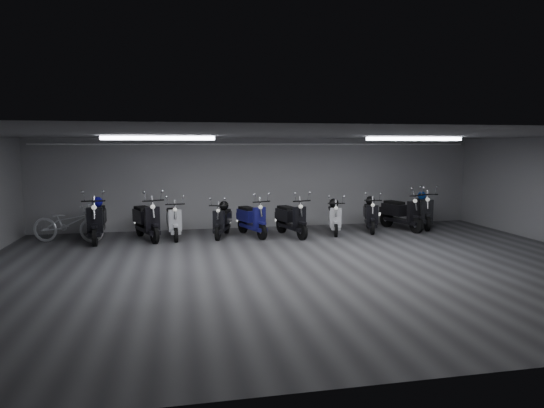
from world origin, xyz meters
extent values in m
cube|color=#3A3A3D|center=(0.00, 0.00, -0.01)|extent=(14.00, 10.00, 0.01)
cube|color=slate|center=(0.00, 0.00, 2.80)|extent=(14.00, 10.00, 0.01)
cube|color=gray|center=(0.00, 5.00, 1.40)|extent=(14.00, 0.01, 2.80)
cube|color=gray|center=(0.00, -5.00, 1.40)|extent=(14.00, 0.01, 2.80)
cube|color=white|center=(-3.00, 1.00, 2.74)|extent=(2.40, 0.18, 0.08)
cube|color=white|center=(3.00, 1.00, 2.74)|extent=(2.40, 0.18, 0.08)
cylinder|color=white|center=(0.00, 4.92, 2.62)|extent=(13.60, 0.05, 0.05)
imported|color=silver|center=(-5.53, 3.69, 0.63)|extent=(2.05, 1.18, 1.26)
sphere|color=black|center=(-1.35, 3.82, 0.87)|extent=(0.27, 0.27, 0.27)
sphere|color=black|center=(1.91, 3.68, 0.88)|extent=(0.28, 0.28, 0.28)
sphere|color=#0D3794|center=(5.01, 4.15, 0.99)|extent=(0.26, 0.26, 0.26)
sphere|color=#0F0B80|center=(-4.80, 3.92, 1.05)|extent=(0.29, 0.29, 0.29)
sphere|color=black|center=(3.13, 3.86, 0.91)|extent=(0.27, 0.27, 0.27)
camera|label=1|loc=(-2.58, -9.48, 2.58)|focal=30.91mm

